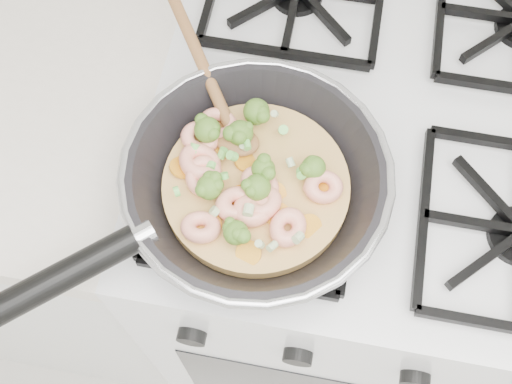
# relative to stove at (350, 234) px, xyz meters

# --- Properties ---
(stove) EXTENTS (0.60, 0.60, 0.92)m
(stove) POSITION_rel_stove_xyz_m (0.00, 0.00, 0.00)
(stove) COLOR white
(stove) RESTS_ON ground
(skillet) EXTENTS (0.40, 0.51, 0.10)m
(skillet) POSITION_rel_stove_xyz_m (-0.15, -0.16, 0.50)
(skillet) COLOR black
(skillet) RESTS_ON stove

